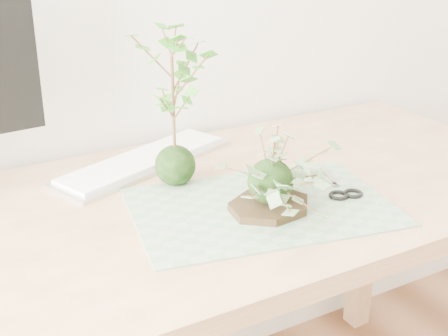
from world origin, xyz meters
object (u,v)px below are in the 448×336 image
Objects in this scene: desk at (195,240)px; maple_kokedama at (172,67)px; ivy_kokedama at (271,161)px; keyboard at (144,161)px.

desk is 0.35m from maple_kokedama.
keyboard is (-0.12, 0.34, -0.09)m from ivy_kokedama.
maple_kokedama is (-0.10, 0.20, 0.15)m from ivy_kokedama.
desk is 4.51× the size of maple_kokedama.
keyboard is at bearing 92.79° from desk.
keyboard is at bearing 96.25° from maple_kokedama.
desk is at bearing -108.06° from keyboard.
maple_kokedama is at bearing -104.59° from keyboard.
ivy_kokedama is 0.37m from keyboard.
ivy_kokedama is 0.82× the size of maple_kokedama.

